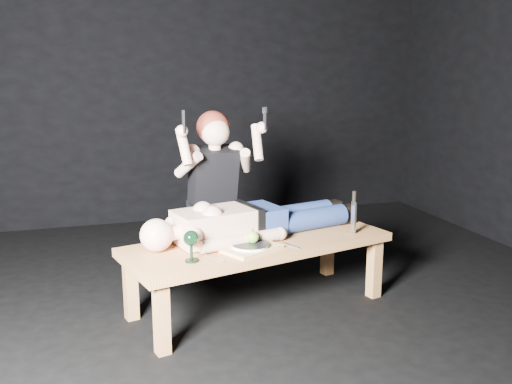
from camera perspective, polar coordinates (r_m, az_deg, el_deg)
ground at (r=3.54m, az=0.34°, el=-12.66°), size 5.00×5.00×0.00m
back_wall at (r=5.65m, az=-7.40°, el=12.25°), size 5.00×0.00×5.00m
table at (r=3.59m, az=0.24°, el=-8.37°), size 1.78×1.02×0.45m
lying_man at (r=3.60m, az=-0.01°, el=-2.48°), size 1.67×0.86×0.25m
kneeling_woman at (r=3.97m, az=-4.75°, el=-0.27°), size 0.76×0.83×1.27m
serving_tray at (r=3.33m, az=-0.61°, el=-5.76°), size 0.41×0.37×0.02m
plate at (r=3.33m, az=-0.61°, el=-5.45°), size 0.30×0.30×0.02m
apple at (r=3.33m, az=-0.32°, el=-4.63°), size 0.07×0.07×0.07m
goblet at (r=3.13m, az=-6.63°, el=-5.51°), size 0.11×0.11×0.18m
fork_flat at (r=3.20m, az=-4.28°, el=-6.71°), size 0.09×0.17×0.01m
knife_flat at (r=3.42m, az=3.45°, el=-5.44°), size 0.09×0.17×0.01m
spoon_flat at (r=3.40m, az=1.06°, el=-5.50°), size 0.17×0.08×0.01m
carving_knife at (r=3.68m, az=9.95°, el=-2.07°), size 0.05×0.05×0.28m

